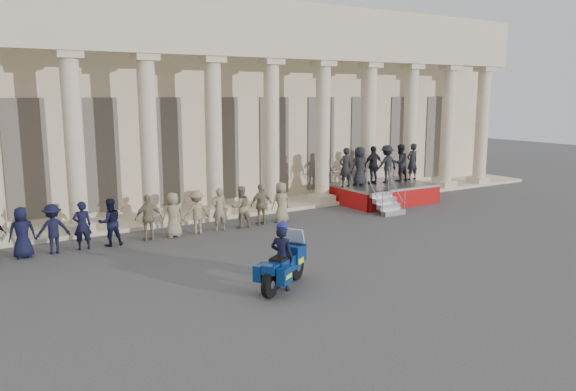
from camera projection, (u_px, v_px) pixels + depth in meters
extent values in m
plane|color=#3F3F42|center=(297.00, 278.00, 15.05)|extent=(90.00, 90.00, 0.00)
cube|color=#C6B694|center=(127.00, 102.00, 26.77)|extent=(40.00, 10.00, 9.00)
cube|color=#C6B694|center=(177.00, 216.00, 22.38)|extent=(40.00, 2.60, 0.15)
cube|color=#C6B694|center=(179.00, 41.00, 20.52)|extent=(35.80, 1.00, 1.00)
cube|color=#C6B694|center=(178.00, 10.00, 20.32)|extent=(35.80, 1.00, 1.20)
cube|color=#C6B694|center=(80.00, 227.00, 19.64)|extent=(0.90, 0.90, 0.30)
cylinder|color=#C6B694|center=(74.00, 143.00, 19.12)|extent=(0.64, 0.64, 5.60)
cube|color=#C6B694|center=(68.00, 55.00, 18.60)|extent=(0.85, 0.85, 0.24)
cube|color=#C6B694|center=(152.00, 218.00, 21.00)|extent=(0.90, 0.90, 0.30)
cylinder|color=#C6B694|center=(149.00, 139.00, 20.47)|extent=(0.64, 0.64, 5.60)
cube|color=#C6B694|center=(145.00, 57.00, 19.95)|extent=(0.85, 0.85, 0.24)
cube|color=#C6B694|center=(216.00, 211.00, 22.35)|extent=(0.90, 0.90, 0.30)
cylinder|color=#C6B694|center=(214.00, 137.00, 21.83)|extent=(0.64, 0.64, 5.60)
cube|color=#C6B694|center=(212.00, 60.00, 21.31)|extent=(0.85, 0.85, 0.24)
cube|color=#C6B694|center=(272.00, 204.00, 23.71)|extent=(0.90, 0.90, 0.30)
cylinder|color=#C6B694|center=(271.00, 134.00, 23.18)|extent=(0.64, 0.64, 5.60)
cube|color=#C6B694|center=(271.00, 62.00, 22.66)|extent=(0.85, 0.85, 0.24)
cube|color=#C6B694|center=(322.00, 198.00, 25.06)|extent=(0.90, 0.90, 0.30)
cylinder|color=#C6B694|center=(323.00, 132.00, 24.53)|extent=(0.64, 0.64, 5.60)
cube|color=#C6B694|center=(323.00, 64.00, 24.02)|extent=(0.85, 0.85, 0.24)
cube|color=#C6B694|center=(367.00, 193.00, 26.41)|extent=(0.90, 0.90, 0.30)
cylinder|color=#C6B694|center=(369.00, 130.00, 25.89)|extent=(0.64, 0.64, 5.60)
cube|color=#C6B694|center=(370.00, 65.00, 25.37)|extent=(0.85, 0.85, 0.24)
cube|color=#C6B694|center=(408.00, 188.00, 27.77)|extent=(0.90, 0.90, 0.30)
cylinder|color=#C6B694|center=(410.00, 128.00, 27.24)|extent=(0.64, 0.64, 5.60)
cube|color=#C6B694|center=(412.00, 67.00, 26.72)|extent=(0.85, 0.85, 0.24)
cube|color=#C6B694|center=(445.00, 184.00, 29.12)|extent=(0.90, 0.90, 0.30)
cylinder|color=#C6B694|center=(447.00, 127.00, 28.60)|extent=(0.64, 0.64, 5.60)
cube|color=#C6B694|center=(450.00, 68.00, 28.08)|extent=(0.85, 0.85, 0.24)
cube|color=#C6B694|center=(478.00, 180.00, 30.48)|extent=(0.90, 0.90, 0.30)
cylinder|color=#C6B694|center=(481.00, 125.00, 29.95)|extent=(0.64, 0.64, 5.60)
cube|color=#C6B694|center=(485.00, 69.00, 29.43)|extent=(0.85, 0.85, 0.24)
cube|color=black|center=(26.00, 160.00, 20.25)|extent=(1.30, 0.12, 4.20)
cube|color=black|center=(100.00, 155.00, 21.61)|extent=(1.30, 0.12, 4.20)
cube|color=black|center=(165.00, 152.00, 22.96)|extent=(1.30, 0.12, 4.20)
cube|color=black|center=(222.00, 149.00, 24.31)|extent=(1.30, 0.12, 4.20)
cube|color=black|center=(274.00, 146.00, 25.67)|extent=(1.30, 0.12, 4.20)
cube|color=black|center=(320.00, 143.00, 27.02)|extent=(1.30, 0.12, 4.20)
cube|color=black|center=(362.00, 141.00, 28.38)|extent=(1.30, 0.12, 4.20)
cube|color=black|center=(400.00, 139.00, 29.73)|extent=(1.30, 0.12, 4.20)
cube|color=black|center=(435.00, 137.00, 31.09)|extent=(1.30, 0.12, 4.20)
imported|color=black|center=(22.00, 233.00, 16.84)|extent=(0.76, 0.50, 1.56)
imported|color=black|center=(53.00, 229.00, 17.29)|extent=(1.01, 0.58, 1.56)
imported|color=black|center=(82.00, 225.00, 17.74)|extent=(0.57, 0.37, 1.56)
imported|color=black|center=(110.00, 222.00, 18.20)|extent=(0.76, 0.59, 1.56)
imported|color=#7F7558|center=(148.00, 218.00, 18.86)|extent=(0.91, 0.38, 1.56)
imported|color=#7F7558|center=(173.00, 215.00, 19.31)|extent=(0.76, 0.50, 1.56)
imported|color=#7F7558|center=(197.00, 212.00, 19.77)|extent=(1.01, 0.58, 1.56)
imported|color=#7F7558|center=(219.00, 209.00, 20.22)|extent=(0.57, 0.37, 1.56)
imported|color=#7F7558|center=(241.00, 207.00, 20.67)|extent=(0.76, 0.59, 1.56)
imported|color=#7F7558|center=(261.00, 204.00, 21.13)|extent=(0.91, 0.38, 1.56)
imported|color=#7F7558|center=(281.00, 202.00, 21.58)|extent=(0.76, 0.50, 1.56)
cube|color=gray|center=(383.00, 185.00, 25.58)|extent=(4.22, 3.01, 0.10)
cube|color=#9E0C0D|center=(405.00, 199.00, 24.42)|extent=(4.22, 0.04, 0.75)
cube|color=#9E0C0D|center=(346.00, 198.00, 24.57)|extent=(0.04, 3.01, 0.75)
cube|color=#9E0C0D|center=(416.00, 190.00, 26.74)|extent=(0.04, 3.01, 0.75)
cube|color=gray|center=(393.00, 213.00, 22.91)|extent=(1.10, 0.28, 0.21)
cube|color=gray|center=(389.00, 206.00, 23.11)|extent=(1.10, 0.28, 0.21)
cube|color=gray|center=(385.00, 200.00, 23.30)|extent=(1.10, 0.28, 0.21)
cube|color=gray|center=(380.00, 194.00, 23.50)|extent=(1.10, 0.28, 0.21)
cylinder|color=gray|center=(362.00, 169.00, 26.70)|extent=(4.22, 0.04, 0.04)
imported|color=black|center=(345.00, 167.00, 24.54)|extent=(0.63, 0.41, 1.73)
imported|color=black|center=(360.00, 166.00, 24.96)|extent=(0.85, 0.55, 1.73)
imported|color=black|center=(374.00, 165.00, 25.38)|extent=(1.01, 0.42, 1.73)
imported|color=black|center=(387.00, 164.00, 25.79)|extent=(1.12, 0.64, 1.73)
imported|color=black|center=(400.00, 163.00, 26.21)|extent=(0.84, 0.66, 1.73)
imported|color=black|center=(412.00, 162.00, 26.63)|extent=(0.63, 0.41, 1.73)
cylinder|color=black|center=(296.00, 267.00, 14.93)|extent=(0.64, 0.48, 0.67)
cylinder|color=black|center=(270.00, 284.00, 13.58)|extent=(0.64, 0.48, 0.67)
cube|color=navy|center=(285.00, 264.00, 14.24)|extent=(1.21, 0.98, 0.39)
cube|color=navy|center=(293.00, 253.00, 14.67)|extent=(0.75, 0.74, 0.46)
cube|color=silver|center=(293.00, 261.00, 14.71)|extent=(0.35, 0.38, 0.12)
cube|color=#B2BFCC|center=(296.00, 238.00, 14.76)|extent=(0.43, 0.51, 0.54)
cube|color=black|center=(281.00, 258.00, 14.03)|extent=(0.74, 0.64, 0.10)
cube|color=navy|center=(271.00, 269.00, 13.56)|extent=(0.48, 0.48, 0.22)
cube|color=navy|center=(285.00, 276.00, 13.53)|extent=(0.50, 0.43, 0.41)
cube|color=#C7E20B|center=(285.00, 276.00, 13.53)|extent=(0.39, 0.37, 0.10)
cube|color=navy|center=(261.00, 272.00, 13.81)|extent=(0.50, 0.43, 0.41)
cube|color=#C7E20B|center=(261.00, 272.00, 13.81)|extent=(0.39, 0.37, 0.10)
cylinder|color=silver|center=(267.00, 280.00, 13.96)|extent=(0.57, 0.41, 0.10)
cylinder|color=black|center=(293.00, 244.00, 14.62)|extent=(0.41, 0.62, 0.04)
imported|color=black|center=(282.00, 257.00, 14.07)|extent=(0.67, 0.73, 1.68)
sphere|color=navy|center=(282.00, 227.00, 13.93)|extent=(0.28, 0.28, 0.28)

